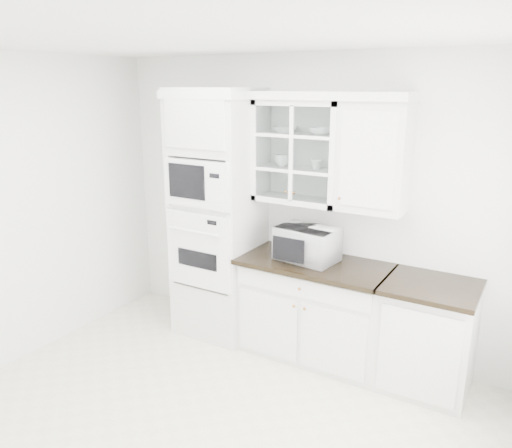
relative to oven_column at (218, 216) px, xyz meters
The scene contains 13 objects.
ground 2.00m from the oven_column, 62.12° to the right, with size 4.00×3.50×0.01m, color beige.
room_shell 1.37m from the oven_column, 52.79° to the right, with size 4.00×3.50×2.70m.
oven_column is the anchor object (origin of this frame).
base_cabinet_run 1.27m from the oven_column, ahead, with size 1.32×0.67×0.92m.
extra_base_cabinet 2.16m from the oven_column, ahead, with size 0.72×0.67×0.92m.
upper_cabinet_glass 1.03m from the oven_column, 12.10° to the left, with size 0.80×0.33×0.90m.
upper_cabinet_solid 1.60m from the oven_column, ahead, with size 0.55×0.33×0.90m, color silver.
crown_molding 1.33m from the oven_column, 11.90° to the left, with size 2.14×0.38×0.07m, color silver.
countertop_microwave 0.96m from the oven_column, ahead, with size 0.51×0.43×0.30m, color white.
bowl_a 1.06m from the oven_column, 16.38° to the left, with size 0.22×0.22×0.05m, color white.
bowl_b 1.29m from the oven_column, 10.60° to the left, with size 0.19×0.19×0.06m, color white.
cup_a 0.84m from the oven_column, 16.40° to the left, with size 0.13×0.13×0.10m, color white.
cup_b 1.11m from the oven_column, ahead, with size 0.09×0.09×0.09m, color white.
Camera 1 is at (1.96, -2.39, 2.42)m, focal length 35.00 mm.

